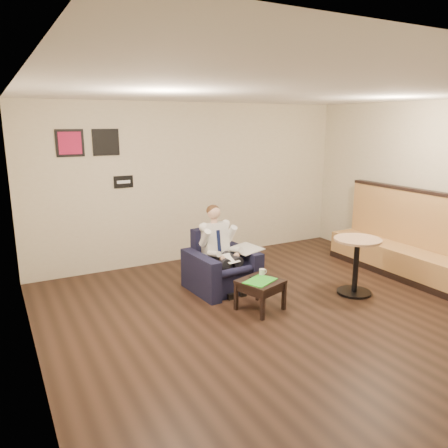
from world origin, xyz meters
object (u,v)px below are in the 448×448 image
armchair (222,261)px  cafe_table (356,266)px  seated_man (226,253)px  smartphone (254,277)px  coffee_mug (262,272)px  banquette (404,234)px  side_table (260,295)px  green_folder (260,281)px

armchair → cafe_table: (1.64, -1.08, -0.02)m
armchair → seated_man: size_ratio=0.75×
armchair → smartphone: size_ratio=6.99×
armchair → smartphone: armchair is taller
seated_man → coffee_mug: bearing=-75.4°
seated_man → banquette: (2.91, -0.73, 0.09)m
smartphone → seated_man: bearing=90.8°
seated_man → cafe_table: size_ratio=1.44×
side_table → green_folder: 0.22m
armchair → green_folder: armchair is taller
armchair → smartphone: (0.10, -0.75, -0.02)m
coffee_mug → side_table: bearing=-129.0°
side_table → green_folder: green_folder is taller
green_folder → coffee_mug: coffee_mug is taller
armchair → coffee_mug: bearing=-77.5°
side_table → cafe_table: bearing=-6.6°
armchair → green_folder: (0.08, -0.93, -0.02)m
cafe_table → coffee_mug: bearing=166.7°
coffee_mug → smartphone: size_ratio=0.68×
seated_man → banquette: bearing=-18.4°
green_folder → armchair: bearing=94.8°
seated_man → cafe_table: seated_man is taller
seated_man → banquette: size_ratio=0.45×
green_folder → smartphone: (0.02, 0.18, -0.00)m
seated_man → green_folder: seated_man is taller
smartphone → cafe_table: size_ratio=0.16×
side_table → coffee_mug: size_ratio=5.79×
seated_man → green_folder: 0.84m
side_table → banquette: bearing=1.2°
armchair → cafe_table: size_ratio=1.09×
armchair → green_folder: bearing=-89.5°
armchair → smartphone: bearing=-86.7°
side_table → cafe_table: size_ratio=0.61×
smartphone → banquette: size_ratio=0.05×
coffee_mug → smartphone: (-0.13, -0.00, -0.04)m
armchair → side_table: size_ratio=1.78×
seated_man → coffee_mug: (0.22, -0.63, -0.14)m
armchair → cafe_table: 1.96m
green_folder → seated_man: bearing=94.9°
seated_man → side_table: bearing=-87.7°
green_folder → cafe_table: size_ratio=0.50×
armchair → seated_man: (0.01, -0.11, 0.16)m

